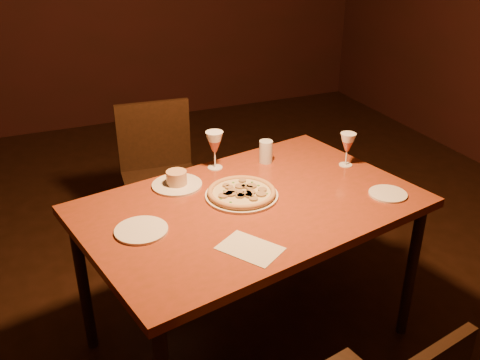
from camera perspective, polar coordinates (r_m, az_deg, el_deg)
name	(u,v)px	position (r m, az deg, el deg)	size (l,w,h in m)	color
floor	(203,360)	(2.77, -4.00, -18.56)	(7.00, 7.00, 0.00)	black
dining_table	(251,216)	(2.43, 1.14, -3.86)	(1.65, 1.24, 0.80)	maroon
chair_far	(160,172)	(3.33, -8.54, 0.83)	(0.49, 0.49, 0.94)	black
pizza_plate	(242,193)	(2.44, 0.17, -1.38)	(0.34, 0.34, 0.04)	white
ramekin_saucer	(177,181)	(2.55, -6.76, -0.13)	(0.24, 0.24, 0.08)	white
wine_glass_far	(215,150)	(2.68, -2.71, 3.20)	(0.09, 0.09, 0.20)	#B3584A
wine_glass_right	(347,150)	(2.77, 11.34, 3.21)	(0.08, 0.08, 0.18)	#B3584A
water_tumbler	(266,152)	(2.77, 2.78, 3.05)	(0.07, 0.07, 0.12)	silver
side_plate_left	(141,230)	(2.22, -10.49, -5.28)	(0.22, 0.22, 0.01)	white
side_plate_near	(388,194)	(2.55, 15.50, -1.43)	(0.18, 0.18, 0.01)	white
menu_card	(250,248)	(2.08, 1.08, -7.30)	(0.16, 0.24, 0.00)	beige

